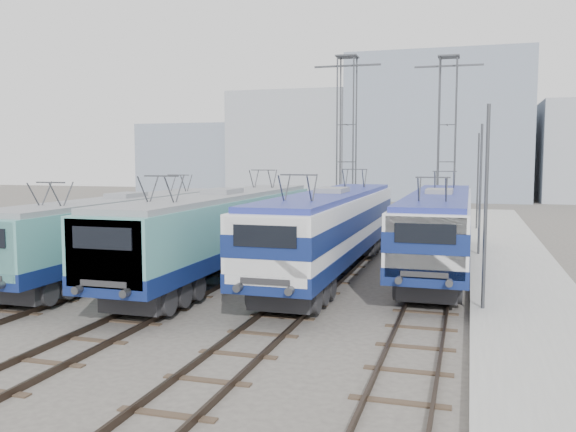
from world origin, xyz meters
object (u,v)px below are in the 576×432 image
at_px(locomotive_far_right, 439,223).
at_px(catenary_tower_west, 347,137).
at_px(locomotive_center_left, 221,227).
at_px(catenary_tower_east, 447,137).
at_px(mast_rear, 478,183).
at_px(mast_front, 486,212).
at_px(locomotive_far_left, 125,228).
at_px(locomotive_center_right, 331,224).
at_px(mast_mid, 480,192).

height_order(locomotive_far_right, catenary_tower_west, catenary_tower_west).
height_order(locomotive_center_left, catenary_tower_west, catenary_tower_west).
relative_size(catenary_tower_east, mast_rear, 1.71).
bearing_deg(catenary_tower_east, mast_rear, 43.60).
distance_m(catenary_tower_west, mast_front, 22.00).
relative_size(catenary_tower_west, mast_front, 1.71).
height_order(locomotive_far_left, locomotive_center_right, locomotive_center_right).
relative_size(locomotive_center_right, catenary_tower_west, 1.53).
height_order(catenary_tower_west, mast_front, catenary_tower_west).
distance_m(locomotive_center_left, mast_mid, 13.82).
height_order(locomotive_far_left, catenary_tower_east, catenary_tower_east).
distance_m(mast_front, mast_rear, 24.00).
xyz_separation_m(locomotive_center_left, locomotive_far_right, (9.00, 4.21, 0.01)).
bearing_deg(catenary_tower_east, mast_mid, -78.14).
bearing_deg(locomotive_center_left, mast_rear, 62.08).
bearing_deg(locomotive_center_right, locomotive_far_right, 28.71).
bearing_deg(mast_rear, locomotive_far_right, -96.49).
relative_size(locomotive_far_left, mast_mid, 2.44).
bearing_deg(catenary_tower_east, mast_front, -84.55).
height_order(catenary_tower_east, mast_front, catenary_tower_east).
bearing_deg(locomotive_far_right, locomotive_center_left, -154.95).
distance_m(mast_mid, mast_rear, 12.00).
distance_m(catenary_tower_east, mast_front, 22.32).
relative_size(locomotive_center_right, mast_rear, 2.63).
xyz_separation_m(catenary_tower_east, mast_mid, (2.10, -10.00, -3.14)).
xyz_separation_m(locomotive_far_right, catenary_tower_east, (-0.25, 14.27, 4.36)).
height_order(locomotive_center_left, mast_front, mast_front).
relative_size(catenary_tower_west, mast_mid, 1.71).
relative_size(locomotive_far_right, catenary_tower_east, 1.49).
relative_size(locomotive_far_left, locomotive_center_left, 0.94).
relative_size(locomotive_far_right, catenary_tower_west, 1.49).
xyz_separation_m(locomotive_center_right, mast_front, (6.35, -5.26, 1.16)).
bearing_deg(mast_front, catenary_tower_west, 113.27).
bearing_deg(catenary_tower_west, locomotive_center_left, -97.78).
bearing_deg(mast_mid, locomotive_center_right, -133.31).
relative_size(catenary_tower_west, mast_rear, 1.71).
height_order(catenary_tower_west, catenary_tower_east, same).
bearing_deg(locomotive_far_right, mast_mid, 66.58).
relative_size(locomotive_center_left, mast_rear, 2.60).
height_order(catenary_tower_west, mast_rear, catenary_tower_west).
distance_m(locomotive_center_left, mast_front, 11.47).
bearing_deg(locomotive_center_left, locomotive_far_right, 25.05).
height_order(locomotive_far_left, mast_front, mast_front).
bearing_deg(locomotive_center_left, locomotive_center_right, 21.15).
height_order(locomotive_far_left, locomotive_far_right, locomotive_far_right).
bearing_deg(catenary_tower_east, locomotive_far_right, -89.00).
bearing_deg(locomotive_far_left, locomotive_far_right, 18.92).
xyz_separation_m(locomotive_far_right, mast_rear, (1.85, 16.27, 1.22)).
height_order(locomotive_far_left, mast_rear, mast_rear).
bearing_deg(catenary_tower_west, locomotive_far_right, -61.19).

